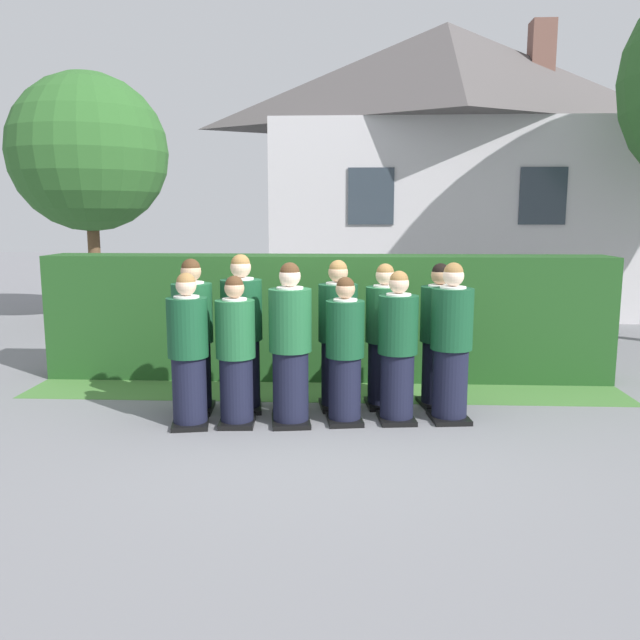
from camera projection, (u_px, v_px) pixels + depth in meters
The scene contains 17 objects.
ground_plane at pixel (319, 423), 6.79m from camera, with size 60.00×60.00×0.00m, color slate.
student_front_row_0 at pixel (188, 354), 6.59m from camera, with size 0.44×0.54×1.59m.
student_front_row_1 at pixel (236, 355), 6.63m from camera, with size 0.40×0.47×1.55m.
student_front_row_2 at pixel (290, 348), 6.65m from camera, with size 0.46×0.53×1.69m.
student_front_row_3 at pixel (345, 354), 6.71m from camera, with size 0.42×0.49×1.54m.
student_front_row_4 at pixel (398, 351), 6.74m from camera, with size 0.42×0.49×1.59m.
student_front_row_5 at pixel (451, 346), 6.77m from camera, with size 0.44×0.52×1.68m.
student_rear_row_0 at pixel (193, 339), 7.10m from camera, with size 0.44×0.52×1.69m.
student_rear_row_1 at pixel (242, 337), 7.13m from camera, with size 0.47×0.57×1.74m.
student_rear_row_2 at pixel (290, 342), 7.20m from camera, with size 0.41×0.51×1.59m.
student_rear_row_3 at pixel (338, 338), 7.21m from camera, with size 0.45×0.53×1.67m.
student_rear_row_4 at pixel (384, 339), 7.27m from camera, with size 0.43×0.51×1.63m.
student_rear_row_5 at pixel (439, 339), 7.29m from camera, with size 0.45×0.55×1.63m.
hedge at pixel (326, 317), 8.61m from camera, with size 7.37×0.70×1.63m.
school_building_main at pixel (444, 166), 14.49m from camera, with size 7.84×4.21×6.27m.
oak_tree_left at pixel (89, 153), 12.72m from camera, with size 3.07×3.07×4.89m.
lawn_strip at pixel (324, 392), 7.96m from camera, with size 7.37×0.90×0.01m, color #477A38.
Camera 1 is at (0.34, -6.51, 2.16)m, focal length 36.37 mm.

